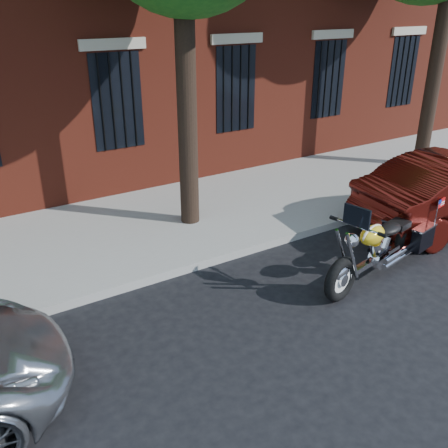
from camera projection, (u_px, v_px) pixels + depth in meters
ground at (255, 302)px, 7.50m from camera, size 120.00×120.00×0.00m
curb at (208, 261)px, 8.53m from camera, size 40.00×0.16×0.15m
sidewalk at (160, 223)px, 9.98m from camera, size 40.00×3.60×0.15m
motorcycle at (383, 247)px, 8.08m from camera, size 2.89×1.15×1.45m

